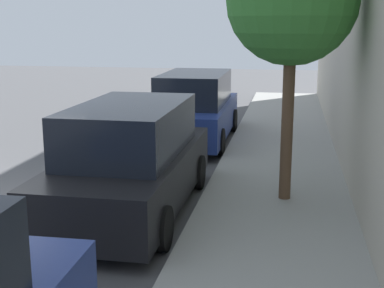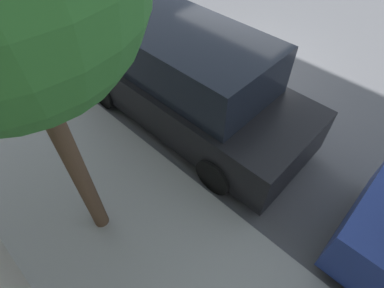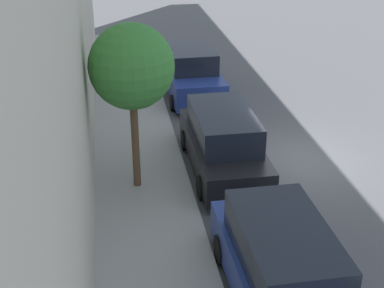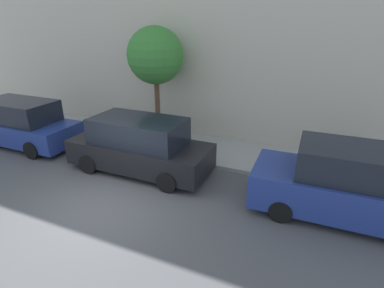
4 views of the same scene
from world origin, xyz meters
name	(u,v)px [view 3 (image 3 of 4)]	position (x,y,z in m)	size (l,w,h in m)	color
ground_plane	(294,160)	(0.00, 0.00, 0.00)	(60.00, 60.00, 0.00)	#515154
sidewalk	(140,169)	(4.84, 0.00, 0.07)	(2.68, 32.00, 0.15)	#9E9E99
parked_suv_nearest	(191,73)	(2.30, -6.16, 0.93)	(2.08, 4.84, 1.98)	navy
parked_minivan_second	(223,142)	(2.38, 0.25, 0.92)	(2.02, 4.90, 1.90)	black
parked_minivan_third	(282,268)	(2.44, 6.08, 0.92)	(2.02, 4.92, 1.90)	navy
parking_meter_near	(149,67)	(3.95, -6.80, 1.07)	(0.11, 0.15, 1.51)	#ADADB2
street_tree	(132,67)	(4.99, 1.01, 3.60)	(2.22, 2.22, 4.59)	brown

